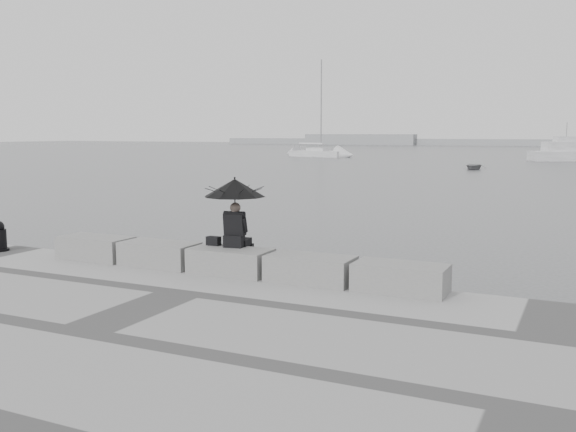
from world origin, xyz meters
The scene contains 12 objects.
ground centered at (0.00, 0.00, 0.00)m, with size 360.00×360.00×0.00m, color #434547.
stone_block_far_left centered at (-3.40, -0.45, 0.75)m, with size 1.60×0.80×0.50m, color slate.
stone_block_left centered at (-1.70, -0.45, 0.75)m, with size 1.60×0.80×0.50m, color slate.
stone_block_centre centered at (0.00, -0.45, 0.75)m, with size 1.60×0.80×0.50m, color slate.
stone_block_right centered at (1.70, -0.45, 0.75)m, with size 1.60×0.80×0.50m, color slate.
stone_block_far_right centered at (3.40, -0.45, 0.75)m, with size 1.60×0.80×0.50m, color slate.
seated_person centered at (-0.03, -0.22, 2.02)m, with size 1.23×1.23×1.39m.
bag centered at (-0.51, -0.25, 1.09)m, with size 0.27×0.16×0.18m, color black.
distant_landmass centered at (-8.14, 154.51, 0.90)m, with size 180.00×8.00×2.80m.
sailboat_left centered at (-27.19, 68.89, 0.52)m, with size 8.45×4.39×12.90m.
motor_cruiser centered at (4.30, 70.28, 0.89)m, with size 10.07×6.99×4.50m.
dinghy centered at (-3.24, 47.57, 0.26)m, with size 3.02×1.28×0.51m, color gray.
Camera 1 is at (6.29, -11.09, 3.25)m, focal length 40.00 mm.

